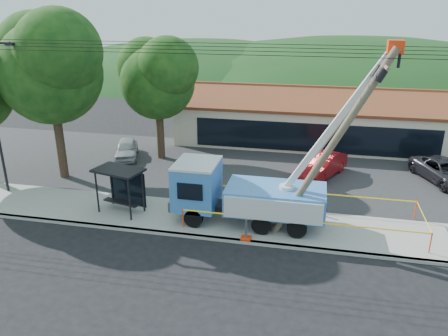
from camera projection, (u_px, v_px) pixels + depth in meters
name	position (u px, v px, depth m)	size (l,w,h in m)	color
ground	(212.00, 264.00, 19.40)	(120.00, 120.00, 0.00)	black
curb	(222.00, 239.00, 21.29)	(60.00, 0.25, 0.15)	gray
sidewalk	(229.00, 222.00, 23.03)	(60.00, 4.00, 0.15)	gray
parking_lot	(252.00, 170.00, 30.36)	(60.00, 12.00, 0.10)	#28282B
strip_mall	(315.00, 119.00, 36.24)	(22.50, 8.53, 4.67)	beige
tree_west_near	(49.00, 63.00, 26.43)	(7.56, 6.72, 10.80)	#332316
tree_lot	(157.00, 75.00, 30.49)	(6.30, 5.60, 8.94)	#332316
hill_west	(202.00, 74.00, 72.69)	(78.40, 56.00, 28.00)	#163A15
hill_center	(357.00, 79.00, 67.78)	(89.60, 64.00, 32.00)	#163A15
utility_truck	(244.00, 192.00, 22.34)	(10.41, 4.17, 9.27)	black
leaning_pole	(336.00, 139.00, 19.66)	(4.96, 1.89, 9.16)	brown
bus_shelter	(121.00, 180.00, 23.51)	(2.88, 2.16, 2.48)	black
caution_tape	(302.00, 209.00, 22.48)	(11.81, 3.55, 1.03)	#FF360D
car_silver	(127.00, 158.00, 32.69)	(1.57, 3.89, 1.33)	#A9ABB0
car_red	(320.00, 178.00, 29.08)	(1.65, 4.72, 1.55)	maroon
car_dark	(443.00, 183.00, 28.18)	(2.38, 5.16, 1.43)	black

